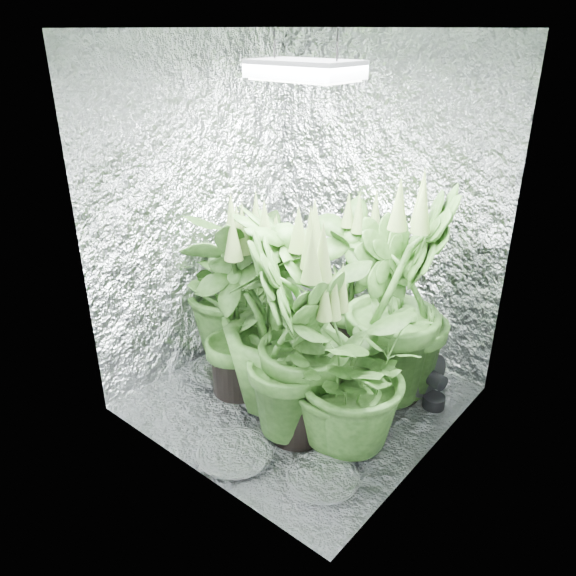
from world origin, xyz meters
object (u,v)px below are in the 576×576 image
Objects in this scene: plant_a at (240,281)px; plant_e at (345,370)px; plant_c at (401,300)px; grow_lamp at (304,70)px; plant_g at (298,343)px; plant_h at (275,308)px; circulation_fan at (432,385)px; plant_f at (235,309)px; plant_d at (279,317)px; plant_b at (349,281)px.

plant_a reaches higher than plant_e.
grow_lamp is at bearing -134.53° from plant_c.
plant_a is at bearing -166.45° from plant_c.
plant_g is at bearing -107.76° from plant_c.
plant_a is 1.10m from plant_e.
plant_c is 0.74m from plant_h.
plant_g is 3.77× the size of circulation_fan.
plant_g reaches higher than plant_f.
plant_h is (0.37, -0.08, -0.04)m from plant_a.
plant_g is (0.53, -0.09, 0.02)m from plant_f.
plant_f is (-0.28, -0.05, -0.03)m from plant_d.
plant_c reaches higher than plant_d.
plant_c is 1.24× the size of plant_e.
plant_e is at bearing -22.93° from grow_lamp.
plant_a is 3.45× the size of circulation_fan.
plant_h is (-0.65, -0.33, -0.14)m from plant_c.
grow_lamp is 0.40× the size of plant_d.
grow_lamp reaches higher than plant_g.
plant_h is at bearing 69.72° from plant_f.
circulation_fan is (1.25, 0.28, -0.39)m from plant_a.
plant_d is at bearing -43.28° from plant_h.
plant_a is 1.07× the size of plant_h.
plant_d is at bearing -86.01° from plant_b.
plant_g is at bearing -161.35° from plant_e.
plant_a is at bearing 153.19° from plant_g.
plant_h is (-0.26, 0.07, -1.34)m from grow_lamp.
plant_e is at bearing -17.47° from plant_a.
plant_b is (-0.12, 0.64, -1.32)m from grow_lamp.
grow_lamp reaches higher than plant_e.
plant_e is 3.34× the size of circulation_fan.
plant_g is at bearing -36.52° from plant_h.
plant_g is (0.30, -0.90, 0.06)m from plant_b.
plant_f reaches higher than plant_a.
plant_a is at bearing 162.53° from plant_e.
plant_e is (1.05, -0.33, -0.07)m from plant_a.
plant_d is 0.98m from circulation_fan.
plant_f is (0.28, -0.32, 0.02)m from plant_a.
grow_lamp is at bearing 125.28° from plant_g.
plant_c is at bearing 13.55° from plant_a.
plant_e is at bearing -94.28° from circulation_fan.
plant_d is at bearing -131.56° from plant_c.
plant_c is 1.09× the size of plant_g.
plant_b reaches higher than circulation_fan.
plant_c is 1.08× the size of plant_d.
grow_lamp is 1.30m from plant_g.
plant_b is 0.59m from plant_h.
plant_e is at bearing -0.64° from plant_f.
plant_e is (0.48, -0.06, -0.11)m from plant_d.
plant_g is 1.17× the size of plant_h.
plant_f is 0.97× the size of plant_g.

